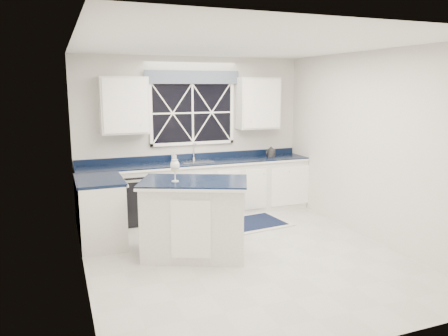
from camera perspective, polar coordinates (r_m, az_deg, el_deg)
name	(u,v)px	position (r m, az deg, el deg)	size (l,w,h in m)	color
ground	(243,255)	(5.91, 2.53, -11.25)	(4.50, 4.50, 0.00)	#B6B7B1
back_wall	(192,136)	(7.64, -4.19, 4.22)	(4.00, 0.10, 2.70)	silver
base_cabinets	(182,194)	(7.27, -5.51, -3.35)	(3.99, 1.60, 0.90)	white
countertop	(198,163)	(7.42, -3.47, 0.68)	(3.98, 0.64, 0.04)	black
dishwasher	(134,198)	(7.28, -11.71, -3.83)	(0.60, 0.58, 0.82)	black
window	(193,108)	(7.56, -4.13, 7.80)	(1.65, 0.09, 1.26)	black
upper_cabinets	(195,104)	(7.44, -3.86, 8.30)	(3.10, 0.34, 0.90)	white
faucet	(194,151)	(7.58, -3.93, 2.25)	(0.05, 0.20, 0.30)	silver
island	(194,218)	(5.75, -3.89, -6.52)	(1.57, 1.30, 1.01)	white
rug	(244,224)	(7.10, 2.63, -7.33)	(1.51, 1.02, 0.02)	beige
kettle	(271,152)	(8.00, 6.15, 2.12)	(0.24, 0.21, 0.18)	#313234
wine_glass	(175,166)	(5.53, -6.44, 0.20)	(0.12, 0.12, 0.28)	silver
soap_bottle	(174,157)	(7.44, -6.57, 1.47)	(0.08, 0.08, 0.17)	silver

